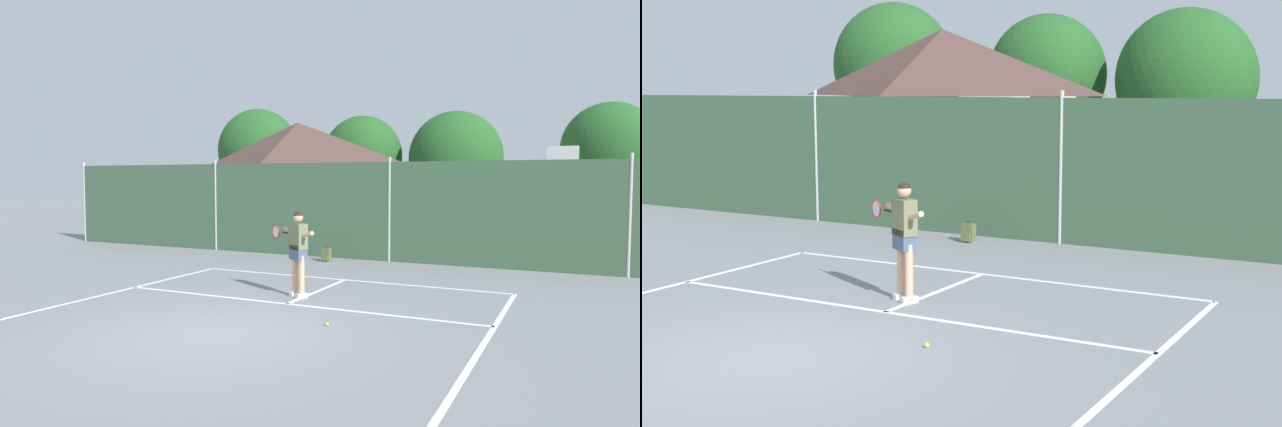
{
  "view_description": "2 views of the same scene",
  "coord_description": "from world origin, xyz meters",
  "views": [
    {
      "loc": [
        5.49,
        -7.46,
        2.57
      ],
      "look_at": [
        -1.23,
        6.6,
        1.59
      ],
      "focal_mm": 31.47,
      "sensor_mm": 36.0,
      "label": 1
    },
    {
      "loc": [
        7.09,
        -7.81,
        3.29
      ],
      "look_at": [
        0.16,
        4.48,
        1.23
      ],
      "focal_mm": 48.66,
      "sensor_mm": 36.0,
      "label": 2
    }
  ],
  "objects": [
    {
      "name": "ground_plane",
      "position": [
        0.0,
        0.0,
        0.0
      ],
      "size": [
        120.0,
        120.0,
        0.0
      ],
      "primitive_type": "plane",
      "color": "gray"
    },
    {
      "name": "court_markings",
      "position": [
        0.0,
        0.65,
        0.0
      ],
      "size": [
        8.3,
        11.1,
        0.01
      ],
      "color": "white",
      "rests_on": "ground"
    },
    {
      "name": "chainlink_fence",
      "position": [
        -0.0,
        9.0,
        1.54
      ],
      "size": [
        26.09,
        0.09,
        3.23
      ],
      "color": "#38563D",
      "rests_on": "ground"
    },
    {
      "name": "basketball_hoop",
      "position": [
        4.79,
        11.13,
        2.31
      ],
      "size": [
        0.9,
        0.67,
        3.55
      ],
      "color": "yellow",
      "rests_on": "ground"
    },
    {
      "name": "clubhouse_building",
      "position": [
        -5.5,
        13.41,
        2.54
      ],
      "size": [
        6.93,
        4.43,
        4.9
      ],
      "color": "beige",
      "rests_on": "ground"
    },
    {
      "name": "treeline_backdrop",
      "position": [
        -1.0,
        19.03,
        3.72
      ],
      "size": [
        25.69,
        4.09,
        6.36
      ],
      "color": "brown",
      "rests_on": "ground"
    },
    {
      "name": "tennis_player",
      "position": [
        -0.12,
        3.18,
        1.11
      ],
      "size": [
        1.34,
        0.64,
        1.85
      ],
      "color": "silver",
      "rests_on": "ground"
    },
    {
      "name": "tennis_ball",
      "position": [
        1.46,
        1.28,
        0.03
      ],
      "size": [
        0.07,
        0.07,
        0.07
      ],
      "primitive_type": "sphere",
      "color": "#CCE033",
      "rests_on": "ground"
    },
    {
      "name": "backpack_olive",
      "position": [
        -1.78,
        8.2,
        0.19
      ],
      "size": [
        0.29,
        0.25,
        0.46
      ],
      "color": "#566038",
      "rests_on": "ground"
    }
  ]
}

